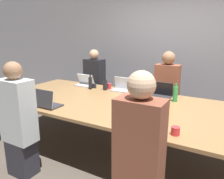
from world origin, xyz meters
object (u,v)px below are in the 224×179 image
object	(u,v)px
laptop_far_center	(161,93)
person_far_left	(95,85)
laptop_near_left	(46,102)
person_near_left	(19,122)
cup_far_center	(146,92)
laptop_far_midleft	(122,87)
cup_far_midleft	(109,86)
cup_near_midright	(175,131)
bottle_far_midleft	(105,85)
bottle_far_center	(175,94)
laptop_far_left	(85,82)
cup_far_left	(94,86)
person_near_midright	(139,156)
stapler	(134,106)
person_far_center	(166,94)
laptop_near_midright	(146,123)
cup_near_left	(34,101)
bottle_far_left	(90,83)

from	to	relation	value
laptop_far_center	person_far_left	size ratio (longest dim) A/B	0.23
laptop_near_left	person_near_left	world-z (taller)	person_near_left
cup_far_center	laptop_far_midleft	world-z (taller)	laptop_far_midleft
cup_far_midleft	cup_near_midright	world-z (taller)	cup_far_midleft
cup_far_midleft	bottle_far_midleft	world-z (taller)	bottle_far_midleft
person_far_left	cup_near_midright	size ratio (longest dim) A/B	16.56
laptop_far_center	person_near_left	bearing A→B (deg)	-126.36
laptop_far_center	bottle_far_center	bearing A→B (deg)	-28.91
bottle_far_center	laptop_far_left	distance (m)	1.74
cup_far_left	person_near_midright	bearing A→B (deg)	-46.36
cup_far_midleft	person_near_midright	size ratio (longest dim) A/B	0.07
cup_far_center	stapler	xyz separation A→B (m)	(0.09, -0.65, -0.03)
laptop_near_left	laptop_far_center	bearing A→B (deg)	-134.09
laptop_near_left	bottle_far_center	world-z (taller)	bottle_far_center
person_near_midright	cup_near_midright	bearing A→B (deg)	-113.57
person_far_center	person_far_left	bearing A→B (deg)	178.30
person_near_left	cup_near_midright	bearing A→B (deg)	-165.72
laptop_far_left	laptop_far_midleft	size ratio (longest dim) A/B	1.08
bottle_far_midleft	laptop_near_midright	distance (m)	1.71
cup_far_left	stapler	xyz separation A→B (m)	(1.06, -0.63, -0.01)
laptop_far_left	bottle_far_midleft	distance (m)	0.51
cup_far_center	bottle_far_center	size ratio (longest dim) A/B	0.38
person_far_left	stapler	bearing A→B (deg)	-39.10
laptop_near_midright	cup_far_left	bearing A→B (deg)	-40.18
cup_near_left	laptop_far_center	size ratio (longest dim) A/B	0.27
person_far_center	bottle_far_left	distance (m)	1.34
cup_near_left	bottle_far_center	distance (m)	2.01
person_near_left	cup_near_midright	size ratio (longest dim) A/B	16.69
cup_near_left	laptop_far_midleft	world-z (taller)	laptop_far_midleft
stapler	laptop_far_midleft	bearing A→B (deg)	161.15
laptop_far_midleft	cup_far_midleft	size ratio (longest dim) A/B	3.23
cup_near_midright	stapler	distance (m)	0.88
laptop_near_left	person_near_left	bearing A→B (deg)	86.72
person_far_left	cup_far_left	distance (m)	0.61
person_far_center	bottle_far_midleft	world-z (taller)	person_far_center
cup_near_left	laptop_far_midleft	size ratio (longest dim) A/B	0.28
laptop_far_left	person_far_left	distance (m)	0.46
person_near_midright	laptop_far_midleft	bearing A→B (deg)	-58.83
person_near_left	laptop_far_center	distance (m)	2.06
laptop_near_left	cup_far_midleft	xyz separation A→B (m)	(0.23, 1.28, -0.02)
cup_far_center	bottle_far_midleft	xyz separation A→B (m)	(-0.73, -0.04, 0.04)
cup_far_left	person_near_midright	size ratio (longest dim) A/B	0.05
stapler	cup_near_midright	bearing A→B (deg)	-5.45
cup_far_midleft	stapler	distance (m)	1.07
cup_far_center	stapler	distance (m)	0.65
cup_far_center	bottle_far_left	xyz separation A→B (m)	(-0.99, -0.12, 0.06)
laptop_far_left	bottle_far_midleft	size ratio (longest dim) A/B	1.63
laptop_far_center	cup_near_left	bearing A→B (deg)	-140.32
bottle_far_midleft	person_near_midright	world-z (taller)	person_near_midright
stapler	bottle_far_center	bearing A→B (deg)	85.75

